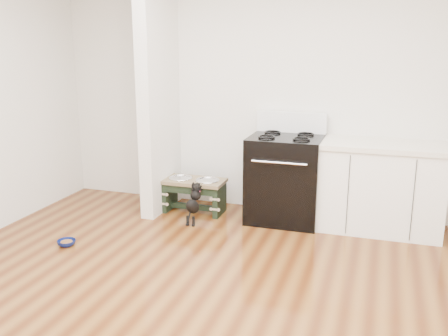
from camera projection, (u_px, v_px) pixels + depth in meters
ground at (189, 316)px, 3.54m from camera, size 5.00×5.00×0.00m
room_shell at (184, 86)px, 3.13m from camera, size 5.00×5.00×5.00m
partition_wall at (159, 92)px, 5.49m from camera, size 0.15×0.80×2.70m
oven_range at (285, 177)px, 5.33m from camera, size 0.76×0.69×1.14m
cabinet_run at (381, 187)px, 5.06m from camera, size 1.24×0.64×0.91m
dog_feeder at (194, 189)px, 5.62m from camera, size 0.69×0.37×0.40m
puppy at (194, 202)px, 5.30m from camera, size 0.12×0.36×0.42m
floor_bowl at (67, 243)px, 4.75m from camera, size 0.23×0.23×0.05m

